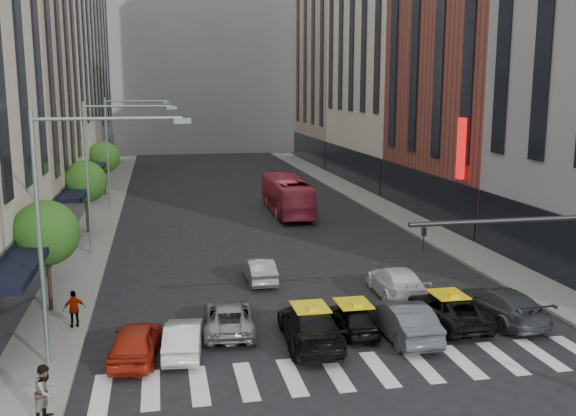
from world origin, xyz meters
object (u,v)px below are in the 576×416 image
pedestrian_near (46,392)px  pedestrian_far (74,309)px  streetlamp_near (66,205)px  car_red (136,342)px  car_white_front (183,338)px  taxi_center (353,318)px  streetlamp_far (119,137)px  bus (287,195)px  taxi_left (310,326)px  streetlamp_mid (103,157)px

pedestrian_near → pedestrian_far: size_ratio=1.09×
pedestrian_far → streetlamp_near: bearing=80.4°
pedestrian_near → streetlamp_near: bearing=19.9°
car_red → streetlamp_near: bearing=9.8°
car_white_front → taxi_center: bearing=-167.7°
car_red → streetlamp_far: bearing=-78.9°
car_white_front → pedestrian_far: size_ratio=2.46×
pedestrian_near → pedestrian_far: bearing=25.6°
car_white_front → pedestrian_far: bearing=-31.5°
taxi_center → bus: bearing=-95.3°
streetlamp_far → pedestrian_far: (-0.45, -28.43, -4.98)m
streetlamp_near → car_white_front: (3.85, 0.30, -5.27)m
taxi_center → pedestrian_near: 12.27m
bus → pedestrian_far: 26.82m
streetlamp_near → pedestrian_far: size_ratio=5.78×
car_red → taxi_center: size_ratio=1.15×
streetlamp_far → taxi_center: bearing=-70.8°
car_white_front → pedestrian_near: bearing=51.9°
streetlamp_near → bus: 30.07m
streetlamp_near → car_red: size_ratio=2.20×
streetlamp_near → taxi_center: streetlamp_near is taller
streetlamp_far → car_white_front: size_ratio=2.35×
car_white_front → pedestrian_near: (-4.20, -4.38, 0.37)m
taxi_left → streetlamp_mid: bearing=-58.1°
streetlamp_mid → taxi_center: 19.14m
streetlamp_mid → car_white_front: (3.85, -15.70, -5.27)m
streetlamp_near → streetlamp_mid: bearing=90.0°
taxi_left → pedestrian_near: bearing=28.3°
pedestrian_far → car_red: bearing=109.5°
car_white_front → taxi_center: car_white_front is taller
taxi_left → pedestrian_far: bearing=-17.0°
streetlamp_near → pedestrian_near: bearing=-95.0°
taxi_left → car_red: bearing=4.3°
streetlamp_mid → pedestrian_far: bearing=-92.1°
car_red → streetlamp_mid: bearing=-75.1°
taxi_left → bus: size_ratio=0.48×
car_red → taxi_left: size_ratio=0.79×
streetlamp_near → taxi_left: streetlamp_near is taller
streetlamp_far → pedestrian_near: size_ratio=5.29×
car_red → pedestrian_near: pedestrian_near is taller
streetlamp_near → pedestrian_far: 6.14m
taxi_left → taxi_center: 2.19m
pedestrian_far → taxi_center: bearing=150.7°
streetlamp_mid → taxi_center: size_ratio=2.52×
pedestrian_near → taxi_left: bearing=-39.7°
taxi_left → bus: 26.81m
car_white_front → streetlamp_far: bearing=-77.3°
taxi_left → bus: bearing=-96.5°
taxi_left → streetlamp_near: bearing=4.5°
taxi_left → pedestrian_far: size_ratio=3.30×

